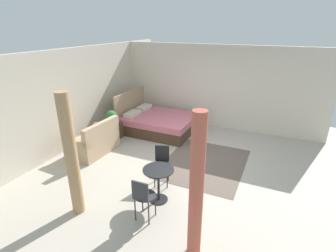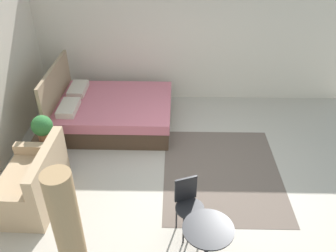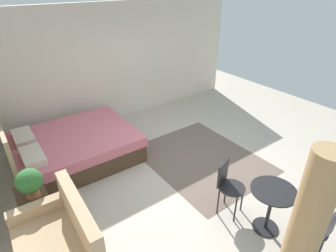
# 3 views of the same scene
# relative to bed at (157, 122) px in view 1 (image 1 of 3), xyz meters

# --- Properties ---
(ground_plane) EXTENTS (8.59, 9.67, 0.02)m
(ground_plane) POSITION_rel_bed_xyz_m (-1.56, -1.63, -0.31)
(ground_plane) COLOR #B2A899
(wall_back) EXTENTS (8.59, 0.12, 2.70)m
(wall_back) POSITION_rel_bed_xyz_m (-1.56, 1.70, 1.05)
(wall_back) COLOR beige
(wall_back) RESTS_ON ground
(wall_right) EXTENTS (0.12, 6.67, 2.70)m
(wall_right) POSITION_rel_bed_xyz_m (1.23, -1.63, 1.05)
(wall_right) COLOR beige
(wall_right) RESTS_ON ground
(area_rug) EXTENTS (2.37, 1.93, 0.01)m
(area_rug) POSITION_rel_bed_xyz_m (-1.43, -2.05, -0.30)
(area_rug) COLOR #66564C
(area_rug) RESTS_ON ground
(bed) EXTENTS (1.76, 2.22, 1.23)m
(bed) POSITION_rel_bed_xyz_m (0.00, 0.00, 0.00)
(bed) COLOR #473323
(bed) RESTS_ON ground
(couch) EXTENTS (1.32, 0.85, 0.92)m
(couch) POSITION_rel_bed_xyz_m (-2.10, 0.85, 0.01)
(couch) COLOR tan
(couch) RESTS_ON ground
(nightstand) EXTENTS (0.50, 0.39, 0.49)m
(nightstand) POSITION_rel_bed_xyz_m (-1.10, 0.93, -0.06)
(nightstand) COLOR #473323
(nightstand) RESTS_ON ground
(potted_plant) EXTENTS (0.34, 0.34, 0.44)m
(potted_plant) POSITION_rel_bed_xyz_m (-1.20, 0.90, 0.43)
(potted_plant) COLOR #935B3D
(potted_plant) RESTS_ON nightstand
(vase) EXTENTS (0.13, 0.13, 0.17)m
(vase) POSITION_rel_bed_xyz_m (-0.98, 0.88, 0.27)
(vase) COLOR silver
(vase) RESTS_ON nightstand
(balcony_table) EXTENTS (0.60, 0.60, 0.70)m
(balcony_table) POSITION_rel_bed_xyz_m (-3.21, -1.65, 0.19)
(balcony_table) COLOR black
(balcony_table) RESTS_ON ground
(cafe_chair_near_window) EXTENTS (0.49, 0.49, 0.86)m
(cafe_chair_near_window) POSITION_rel_bed_xyz_m (-2.61, -1.43, 0.23)
(cafe_chair_near_window) COLOR black
(cafe_chair_near_window) RESTS_ON ground
(cafe_chair_near_couch) EXTENTS (0.39, 0.39, 0.85)m
(cafe_chair_near_couch) POSITION_rel_bed_xyz_m (-3.84, -1.66, 0.23)
(cafe_chair_near_couch) COLOR #2D2D33
(cafe_chair_near_couch) RESTS_ON ground
(curtain_left) EXTENTS (0.21, 0.21, 2.29)m
(curtain_left) POSITION_rel_bed_xyz_m (-4.11, -2.70, 0.85)
(curtain_left) COLOR #C15B47
(curtain_left) RESTS_ON ground
(curtain_right) EXTENTS (0.22, 0.22, 2.29)m
(curtain_right) POSITION_rel_bed_xyz_m (-4.11, -0.42, 0.85)
(curtain_right) COLOR tan
(curtain_right) RESTS_ON ground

